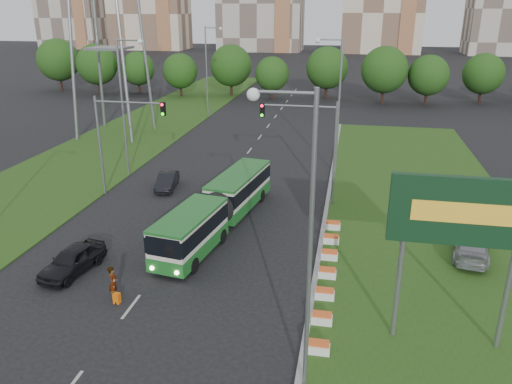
% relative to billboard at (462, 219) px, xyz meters
% --- Properties ---
extents(ground, '(360.00, 360.00, 0.00)m').
position_rel_billboard_xyz_m(ground, '(-12.25, 6.00, -6.16)').
color(ground, black).
rests_on(ground, ground).
extents(grass_median, '(14.00, 60.00, 0.15)m').
position_rel_billboard_xyz_m(grass_median, '(0.75, 14.00, -6.09)').
color(grass_median, '#284914').
rests_on(grass_median, ground).
extents(median_kerb, '(0.30, 60.00, 0.18)m').
position_rel_billboard_xyz_m(median_kerb, '(-6.20, 14.00, -6.07)').
color(median_kerb, gray).
rests_on(median_kerb, ground).
extents(left_verge, '(12.00, 110.00, 0.10)m').
position_rel_billboard_xyz_m(left_verge, '(-30.25, 31.00, -6.11)').
color(left_verge, '#284914').
rests_on(left_verge, ground).
extents(lane_markings, '(0.20, 100.00, 0.01)m').
position_rel_billboard_xyz_m(lane_markings, '(-15.25, 26.00, -6.16)').
color(lane_markings, '#AAA9A3').
rests_on(lane_markings, ground).
extents(flower_planters, '(1.10, 13.70, 0.60)m').
position_rel_billboard_xyz_m(flower_planters, '(-5.55, 4.60, -5.71)').
color(flower_planters, white).
rests_on(flower_planters, grass_median).
extents(billboard, '(6.00, 0.37, 8.00)m').
position_rel_billboard_xyz_m(billboard, '(0.00, 0.00, 0.00)').
color(billboard, gray).
rests_on(billboard, ground).
extents(traffic_mast_median, '(5.76, 0.32, 8.00)m').
position_rel_billboard_xyz_m(traffic_mast_median, '(-7.47, 16.00, -0.81)').
color(traffic_mast_median, gray).
rests_on(traffic_mast_median, ground).
extents(traffic_mast_left, '(5.76, 0.32, 8.00)m').
position_rel_billboard_xyz_m(traffic_mast_left, '(-22.63, 15.00, -0.81)').
color(traffic_mast_left, gray).
rests_on(traffic_mast_left, ground).
extents(street_lamps, '(36.00, 60.00, 12.00)m').
position_rel_billboard_xyz_m(street_lamps, '(-15.25, 16.00, -0.16)').
color(street_lamps, gray).
rests_on(street_lamps, ground).
extents(tree_line, '(120.00, 8.00, 9.00)m').
position_rel_billboard_xyz_m(tree_line, '(-2.25, 61.00, -1.66)').
color(tree_line, '#1E4612').
rests_on(tree_line, ground).
extents(articulated_bus, '(2.37, 15.17, 2.50)m').
position_rel_billboard_xyz_m(articulated_bus, '(-13.38, 10.25, -4.63)').
color(articulated_bus, beige).
rests_on(articulated_bus, ground).
extents(car_left_near, '(2.56, 4.75, 1.54)m').
position_rel_billboard_xyz_m(car_left_near, '(-19.99, 2.72, -5.40)').
color(car_left_near, black).
rests_on(car_left_near, ground).
extents(car_left_far, '(2.04, 4.22, 1.33)m').
position_rel_billboard_xyz_m(car_left_far, '(-19.68, 17.18, -5.50)').
color(car_left_far, black).
rests_on(car_left_far, ground).
extents(car_median, '(2.90, 5.26, 1.44)m').
position_rel_billboard_xyz_m(car_median, '(2.83, 8.85, -5.29)').
color(car_median, '#93979B').
rests_on(car_median, grass_median).
extents(pedestrian, '(0.61, 0.77, 1.84)m').
position_rel_billboard_xyz_m(pedestrian, '(-16.44, 0.62, -5.24)').
color(pedestrian, gray).
rests_on(pedestrian, ground).
extents(shopping_trolley, '(0.33, 0.35, 0.57)m').
position_rel_billboard_xyz_m(shopping_trolley, '(-16.09, 0.19, -5.88)').
color(shopping_trolley, orange).
rests_on(shopping_trolley, ground).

